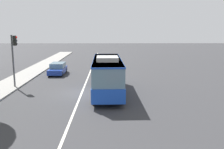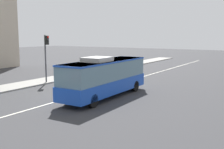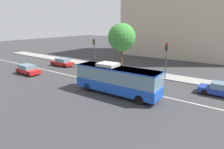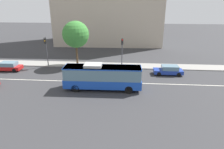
# 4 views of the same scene
# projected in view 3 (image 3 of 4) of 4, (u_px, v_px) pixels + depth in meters

# --- Properties ---
(ground_plane) EXTENTS (160.00, 160.00, 0.00)m
(ground_plane) POSITION_uv_depth(u_px,v_px,m) (127.00, 88.00, 23.30)
(ground_plane) COLOR #333335
(sidewalk_kerb) EXTENTS (80.00, 3.06, 0.14)m
(sidewalk_kerb) POSITION_uv_depth(u_px,v_px,m) (153.00, 74.00, 29.45)
(sidewalk_kerb) COLOR gray
(sidewalk_kerb) RESTS_ON ground_plane
(lane_centre_line) EXTENTS (76.00, 0.16, 0.01)m
(lane_centre_line) POSITION_uv_depth(u_px,v_px,m) (127.00, 88.00, 23.30)
(lane_centre_line) COLOR silver
(lane_centre_line) RESTS_ON ground_plane
(transit_bus) EXTENTS (10.04, 2.68, 3.46)m
(transit_bus) POSITION_uv_depth(u_px,v_px,m) (117.00, 79.00, 21.00)
(transit_bus) COLOR #1947B7
(transit_bus) RESTS_ON ground_plane
(sedan_red) EXTENTS (4.56, 1.95, 1.46)m
(sedan_red) POSITION_uv_depth(u_px,v_px,m) (28.00, 69.00, 29.87)
(sedan_red) COLOR #B21919
(sedan_red) RESTS_ON ground_plane
(sedan_red_ahead) EXTENTS (4.54, 1.91, 1.46)m
(sedan_red_ahead) POSITION_uv_depth(u_px,v_px,m) (62.00, 62.00, 35.51)
(sedan_red_ahead) COLOR #B21919
(sedan_red_ahead) RESTS_ON ground_plane
(sedan_blue) EXTENTS (4.51, 1.84, 1.46)m
(sedan_blue) POSITION_uv_depth(u_px,v_px,m) (222.00, 89.00, 20.81)
(sedan_blue) COLOR #1E3899
(sedan_blue) RESTS_ON ground_plane
(traffic_light_near_corner) EXTENTS (0.34, 0.62, 5.20)m
(traffic_light_near_corner) POSITION_uv_depth(u_px,v_px,m) (166.00, 55.00, 26.37)
(traffic_light_near_corner) COLOR #47474C
(traffic_light_near_corner) RESTS_ON ground_plane
(traffic_light_mid_block) EXTENTS (0.34, 0.62, 5.20)m
(traffic_light_mid_block) POSITION_uv_depth(u_px,v_px,m) (94.00, 48.00, 33.59)
(traffic_light_mid_block) COLOR #47474C
(traffic_light_mid_block) RESTS_ON ground_plane
(street_tree_kerbside_left) EXTENTS (4.59, 4.59, 7.87)m
(street_tree_kerbside_left) POSITION_uv_depth(u_px,v_px,m) (122.00, 37.00, 31.13)
(street_tree_kerbside_left) COLOR #4C3823
(street_tree_kerbside_left) RESTS_ON ground_plane
(office_block_background) EXTENTS (27.52, 15.62, 23.80)m
(office_block_background) POSITION_uv_depth(u_px,v_px,m) (186.00, 5.00, 44.77)
(office_block_background) COLOR #B7A893
(office_block_background) RESTS_ON ground_plane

